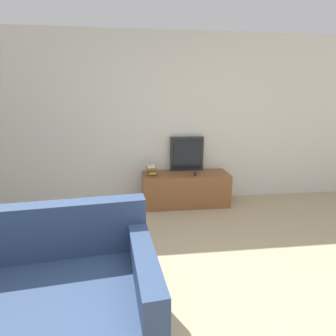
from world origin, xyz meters
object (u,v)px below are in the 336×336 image
television (187,154)px  couch (9,313)px  book_stack (152,170)px  remote_on_stand (195,174)px  tv_stand (185,189)px

television → couch: bearing=-122.4°
book_stack → remote_on_stand: size_ratio=1.17×
tv_stand → television: 0.56m
tv_stand → television: size_ratio=2.46×
tv_stand → book_stack: bearing=179.7°
television → book_stack: (-0.57, -0.20, -0.20)m
tv_stand → couch: 2.84m
tv_stand → book_stack: 0.62m
tv_stand → couch: (-1.58, -2.36, 0.04)m
book_stack → tv_stand: bearing=-0.3°
book_stack → remote_on_stand: 0.66m
remote_on_stand → television: bearing=106.1°
couch → remote_on_stand: couch is taller
tv_stand → book_stack: size_ratio=6.16×
remote_on_stand → couch: bearing=-126.8°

